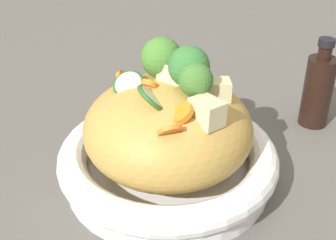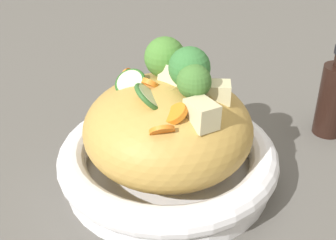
% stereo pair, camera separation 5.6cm
% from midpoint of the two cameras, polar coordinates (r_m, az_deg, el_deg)
% --- Properties ---
extents(ground_plane, '(3.00, 3.00, 0.00)m').
position_cam_midpoint_polar(ground_plane, '(0.61, 2.64, -7.38)').
color(ground_plane, '#56534E').
extents(serving_bowl, '(0.28, 0.28, 0.05)m').
position_cam_midpoint_polar(serving_bowl, '(0.59, 2.71, -5.23)').
color(serving_bowl, white).
rests_on(serving_bowl, ground_plane).
extents(noodle_heap, '(0.21, 0.21, 0.12)m').
position_cam_midpoint_polar(noodle_heap, '(0.56, 2.85, -1.10)').
color(noodle_heap, '#B38B40').
rests_on(noodle_heap, serving_bowl).
extents(broccoli_florets, '(0.12, 0.09, 0.06)m').
position_cam_midpoint_polar(broccoli_florets, '(0.54, 4.38, 6.58)').
color(broccoli_florets, '#A0BE7A').
rests_on(broccoli_florets, serving_bowl).
extents(carrot_coins, '(0.16, 0.13, 0.05)m').
position_cam_midpoint_polar(carrot_coins, '(0.53, 1.18, 2.38)').
color(carrot_coins, orange).
rests_on(carrot_coins, serving_bowl).
extents(zucchini_slices, '(0.09, 0.07, 0.03)m').
position_cam_midpoint_polar(zucchini_slices, '(0.53, -0.72, 3.70)').
color(zucchini_slices, beige).
rests_on(zucchini_slices, serving_bowl).
extents(chicken_chunks, '(0.13, 0.10, 0.04)m').
position_cam_midpoint_polar(chicken_chunks, '(0.54, 5.53, 4.14)').
color(chicken_chunks, beige).
rests_on(chicken_chunks, serving_bowl).
extents(soy_sauce_bottle, '(0.04, 0.04, 0.14)m').
position_cam_midpoint_polar(soy_sauce_bottle, '(0.73, 22.05, 2.52)').
color(soy_sauce_bottle, black).
rests_on(soy_sauce_bottle, ground_plane).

